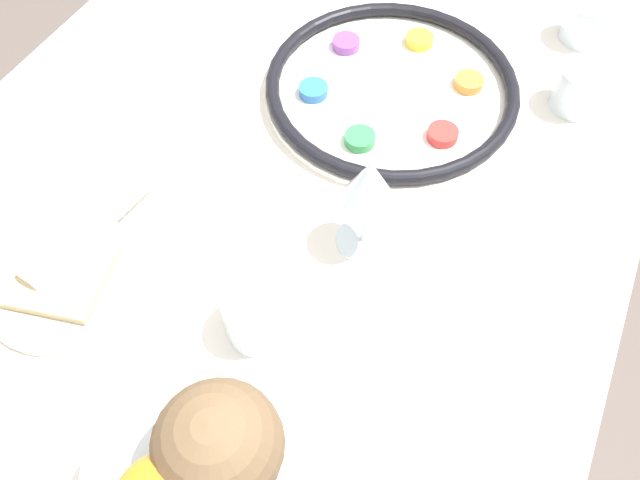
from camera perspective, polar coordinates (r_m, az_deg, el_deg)
The scene contains 11 objects.
ground_plane at distance 1.42m, azimuth -5.01°, elevation -17.26°, with size 8.00×8.00×0.00m, color #564C47.
dining_table at distance 1.08m, azimuth -6.44°, elevation -11.89°, with size 1.58×0.90×0.72m.
seder_plate at distance 0.92m, azimuth 6.55°, elevation 13.70°, with size 0.36×0.36×0.03m.
wine_glass at distance 0.68m, azimuth 4.48°, elevation 4.85°, with size 0.07×0.07×0.15m.
coconut at distance 0.48m, azimuth -9.27°, elevation -18.03°, with size 0.10×0.10×0.10m.
bread_plate at distance 0.78m, azimuth -22.31°, elevation -3.36°, with size 0.19×0.19×0.02m.
napkin_roll at distance 0.80m, azimuth -20.44°, elevation 1.07°, with size 0.19×0.06×0.04m.
cup_near at distance 0.68m, azimuth -5.81°, elevation -6.99°, with size 0.07×0.07×0.06m.
cup_mid at distance 1.08m, azimuth 23.30°, elevation 17.91°, with size 0.07×0.07×0.06m.
cup_far at distance 0.96m, azimuth 22.71°, elevation 12.64°, with size 0.07×0.07×0.06m.
spoon at distance 0.83m, azimuth -21.79°, elevation 1.85°, with size 0.15×0.07×0.01m.
Camera 1 is at (0.30, 0.28, 1.36)m, focal length 35.00 mm.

